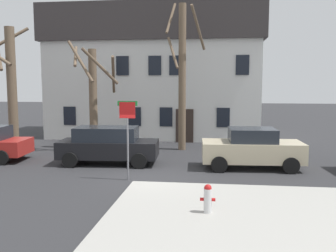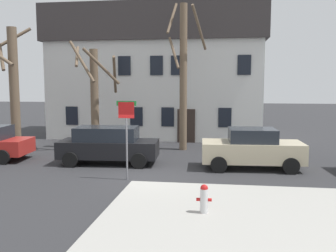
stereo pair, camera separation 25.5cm
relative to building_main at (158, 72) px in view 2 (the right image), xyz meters
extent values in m
plane|color=#2D2D30|center=(1.62, -12.46, -4.48)|extent=(120.00, 120.00, 0.00)
cube|color=#A8A59E|center=(6.73, -17.66, -4.42)|extent=(10.96, 8.44, 0.12)
cube|color=white|center=(0.00, 0.00, -1.28)|extent=(14.03, 6.72, 6.40)
cube|color=#383333|center=(0.00, 0.00, 3.11)|extent=(14.53, 7.22, 2.38)
cube|color=#2D231E|center=(2.33, -3.40, -3.43)|extent=(1.10, 0.12, 2.10)
cube|color=black|center=(-5.17, -3.39, -2.88)|extent=(0.80, 0.08, 1.20)
cube|color=black|center=(-0.85, -3.39, -2.88)|extent=(0.80, 0.08, 1.20)
cube|color=black|center=(1.16, -3.39, -2.88)|extent=(0.80, 0.08, 1.20)
cube|color=black|center=(4.71, -3.39, -2.88)|extent=(0.80, 0.08, 1.20)
cube|color=black|center=(-1.60, -3.39, 0.32)|extent=(0.80, 0.08, 1.20)
cube|color=black|center=(0.45, -3.39, 0.32)|extent=(0.80, 0.08, 1.20)
cube|color=black|center=(1.76, -3.39, 0.32)|extent=(0.80, 0.08, 1.20)
cube|color=black|center=(5.82, -3.39, 0.32)|extent=(0.80, 0.08, 1.20)
cylinder|color=brown|center=(-7.36, -6.36, -1.05)|extent=(0.54, 0.54, 6.87)
cylinder|color=brown|center=(-7.83, -6.74, 0.69)|extent=(1.01, 1.16, 1.64)
cylinder|color=brown|center=(-7.94, -5.44, 1.82)|extent=(2.03, 1.37, 1.52)
cylinder|color=brown|center=(-2.62, -6.19, -1.69)|extent=(0.46, 0.46, 5.59)
cylinder|color=brown|center=(-1.93, -6.94, 0.10)|extent=(1.69, 1.57, 1.93)
cylinder|color=brown|center=(-1.51, -5.90, -0.33)|extent=(0.75, 2.36, 2.03)
cylinder|color=brown|center=(-3.02, -6.98, 0.39)|extent=(1.75, 1.01, 2.30)
cylinder|color=brown|center=(-3.48, -6.48, 0.69)|extent=(0.75, 1.85, 1.28)
cylinder|color=brown|center=(2.39, -5.98, -0.50)|extent=(0.41, 0.41, 7.96)
cylinder|color=brown|center=(1.90, -6.28, 0.85)|extent=(0.78, 1.15, 1.77)
cylinder|color=brown|center=(1.74, -5.82, 2.74)|extent=(0.48, 1.44, 1.84)
cylinder|color=brown|center=(3.25, -6.28, 2.12)|extent=(0.78, 1.87, 2.16)
cylinder|color=black|center=(-5.50, -9.11, -4.14)|extent=(0.70, 0.28, 0.68)
cylinder|color=black|center=(-5.34, -11.00, -4.14)|extent=(0.70, 0.28, 0.68)
cube|color=black|center=(-0.60, -10.15, -3.78)|extent=(4.57, 2.03, 0.76)
cube|color=#1E232B|center=(-0.69, -10.16, -3.09)|extent=(2.86, 1.72, 0.62)
cylinder|color=black|center=(0.86, -9.18, -4.14)|extent=(0.69, 0.26, 0.68)
cylinder|color=black|center=(0.97, -10.94, -4.14)|extent=(0.69, 0.26, 0.68)
cylinder|color=black|center=(-2.17, -9.37, -4.14)|extent=(0.69, 0.26, 0.68)
cylinder|color=black|center=(-2.07, -11.12, -4.14)|extent=(0.69, 0.26, 0.68)
cube|color=#C6B793|center=(5.80, -10.24, -3.74)|extent=(4.36, 2.05, 0.85)
cube|color=#1E232B|center=(5.80, -10.24, -3.03)|extent=(2.04, 1.71, 0.58)
cylinder|color=black|center=(7.20, -9.24, -4.14)|extent=(0.69, 0.25, 0.68)
cylinder|color=black|center=(7.29, -11.08, -4.14)|extent=(0.69, 0.25, 0.68)
cylinder|color=black|center=(4.30, -9.39, -4.14)|extent=(0.69, 0.25, 0.68)
cylinder|color=black|center=(4.40, -11.23, -4.14)|extent=(0.69, 0.25, 0.68)
cylinder|color=silver|center=(4.02, -16.44, -4.03)|extent=(0.22, 0.22, 0.67)
sphere|color=red|center=(4.02, -16.44, -3.68)|extent=(0.21, 0.21, 0.21)
cylinder|color=red|center=(3.86, -16.44, -4.00)|extent=(0.10, 0.09, 0.09)
cylinder|color=red|center=(4.18, -16.44, -4.00)|extent=(0.10, 0.09, 0.09)
cylinder|color=slate|center=(0.94, -12.86, -3.00)|extent=(0.07, 0.07, 2.97)
cube|color=red|center=(0.94, -12.88, -1.81)|extent=(0.60, 0.03, 0.60)
cube|color=#1E8C38|center=(0.94, -12.84, -1.56)|extent=(0.76, 0.02, 0.18)
torus|color=black|center=(-1.03, -7.28, -4.13)|extent=(0.71, 0.16, 0.71)
torus|color=black|center=(-2.06, -7.12, -4.13)|extent=(0.71, 0.16, 0.71)
cylinder|color=maroon|center=(-1.55, -7.20, -3.91)|extent=(0.99, 0.20, 0.19)
cylinder|color=maroon|center=(-1.74, -7.17, -3.68)|extent=(0.09, 0.05, 0.45)
camera|label=1|loc=(4.16, -26.32, -0.87)|focal=39.48mm
camera|label=2|loc=(4.41, -26.28, -0.87)|focal=39.48mm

